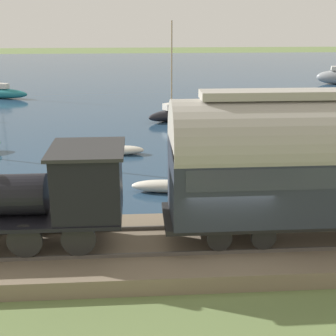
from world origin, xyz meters
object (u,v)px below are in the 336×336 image
object	(u,v)px
sailboat_teal	(0,92)
steam_locomotive	(46,191)
rowboat_far_out	(164,186)
sailboat_black	(172,113)
sailboat_gray	(336,77)
rowboat_off_pier	(124,150)

from	to	relation	value
sailboat_teal	steam_locomotive	bearing A→B (deg)	-143.32
sailboat_teal	rowboat_far_out	bearing A→B (deg)	-132.31
steam_locomotive	sailboat_black	distance (m)	20.86
steam_locomotive	sailboat_black	bearing A→B (deg)	-14.82
sailboat_gray	rowboat_far_out	xyz separation A→B (m)	(-31.80, 21.04, -0.56)
steam_locomotive	rowboat_off_pier	distance (m)	11.97
sailboat_gray	rowboat_off_pier	xyz separation A→B (m)	(-25.89, 22.91, -0.59)
sailboat_gray	sailboat_black	bearing A→B (deg)	148.42
rowboat_off_pier	rowboat_far_out	bearing A→B (deg)	-160.25
sailboat_gray	sailboat_teal	world-z (taller)	sailboat_gray
sailboat_teal	rowboat_far_out	xyz separation A→B (m)	(-25.02, -13.61, -0.27)
sailboat_gray	sailboat_teal	size ratio (longest dim) A/B	1.42
rowboat_off_pier	rowboat_far_out	xyz separation A→B (m)	(-5.91, -1.86, 0.03)
rowboat_off_pier	steam_locomotive	bearing A→B (deg)	172.26
sailboat_black	rowboat_off_pier	bearing A→B (deg)	127.39
sailboat_gray	rowboat_far_out	bearing A→B (deg)	163.38
sailboat_black	rowboat_far_out	distance (m)	14.47
steam_locomotive	rowboat_far_out	bearing A→B (deg)	-34.46
sailboat_teal	rowboat_off_pier	bearing A→B (deg)	-129.28
sailboat_black	sailboat_teal	world-z (taller)	sailboat_black
rowboat_off_pier	rowboat_far_out	size ratio (longest dim) A/B	0.75
sailboat_teal	sailboat_black	bearing A→B (deg)	-106.12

